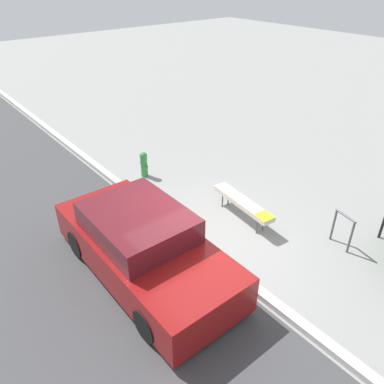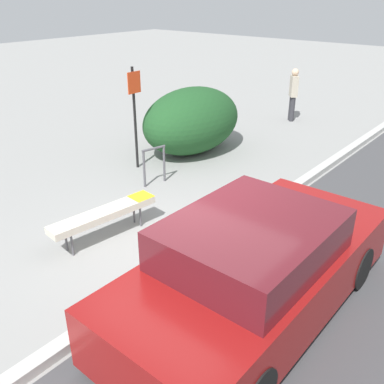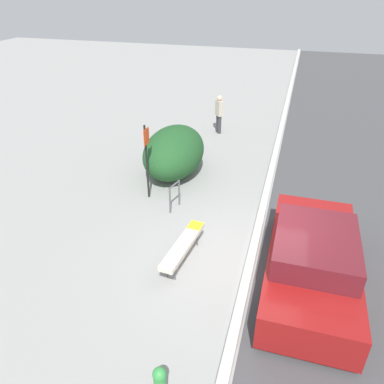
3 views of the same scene
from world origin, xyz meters
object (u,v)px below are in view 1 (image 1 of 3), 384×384
fire_hydrant (144,163)px  parked_car_near (143,246)px  bike_rack (343,227)px  bench (243,203)px

fire_hydrant → parked_car_near: (3.38, -2.20, 0.23)m
bike_rack → parked_car_near: 4.30m
bench → parked_car_near: size_ratio=0.45×
fire_hydrant → parked_car_near: bearing=-33.0°
bike_rack → fire_hydrant: 5.66m
parked_car_near → fire_hydrant: bearing=147.4°
parked_car_near → bike_rack: bearing=61.7°
bench → fire_hydrant: size_ratio=2.52×
bench → parked_car_near: bearing=-82.6°
bike_rack → parked_car_near: bearing=-118.6°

